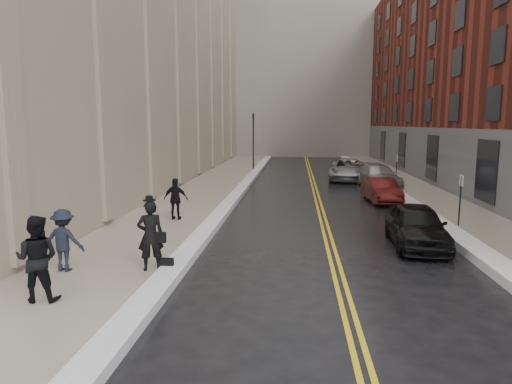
% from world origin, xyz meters
% --- Properties ---
extents(ground, '(160.00, 160.00, 0.00)m').
position_xyz_m(ground, '(0.00, 0.00, 0.00)').
color(ground, black).
rests_on(ground, ground).
extents(sidewalk_left, '(4.00, 64.00, 0.15)m').
position_xyz_m(sidewalk_left, '(-4.50, 16.00, 0.07)').
color(sidewalk_left, gray).
rests_on(sidewalk_left, ground).
extents(sidewalk_right, '(3.00, 64.00, 0.15)m').
position_xyz_m(sidewalk_right, '(9.00, 16.00, 0.07)').
color(sidewalk_right, gray).
rests_on(sidewalk_right, ground).
extents(lane_stripe_a, '(0.12, 64.00, 0.01)m').
position_xyz_m(lane_stripe_a, '(2.38, 16.00, 0.00)').
color(lane_stripe_a, gold).
rests_on(lane_stripe_a, ground).
extents(lane_stripe_b, '(0.12, 64.00, 0.01)m').
position_xyz_m(lane_stripe_b, '(2.62, 16.00, 0.00)').
color(lane_stripe_b, gold).
rests_on(lane_stripe_b, ground).
extents(snow_ridge_left, '(0.70, 60.80, 0.26)m').
position_xyz_m(snow_ridge_left, '(-2.20, 16.00, 0.13)').
color(snow_ridge_left, white).
rests_on(snow_ridge_left, ground).
extents(snow_ridge_right, '(0.85, 60.80, 0.30)m').
position_xyz_m(snow_ridge_right, '(7.15, 16.00, 0.15)').
color(snow_ridge_right, white).
rests_on(snow_ridge_right, ground).
extents(tower_far_right, '(22.00, 18.00, 44.00)m').
position_xyz_m(tower_far_right, '(14.00, 66.00, 22.00)').
color(tower_far_right, slate).
rests_on(tower_far_right, ground).
extents(traffic_signal, '(0.18, 0.15, 5.20)m').
position_xyz_m(traffic_signal, '(-2.60, 30.00, 3.08)').
color(traffic_signal, black).
rests_on(traffic_signal, ground).
extents(parking_sign_near, '(0.06, 0.35, 2.23)m').
position_xyz_m(parking_sign_near, '(7.90, 8.00, 1.36)').
color(parking_sign_near, black).
rests_on(parking_sign_near, ground).
extents(parking_sign_far, '(0.06, 0.35, 2.23)m').
position_xyz_m(parking_sign_far, '(7.90, 20.00, 1.36)').
color(parking_sign_far, black).
rests_on(parking_sign_far, ground).
extents(car_black, '(1.97, 4.45, 1.49)m').
position_xyz_m(car_black, '(5.48, 5.13, 0.75)').
color(car_black, black).
rests_on(car_black, ground).
extents(car_maroon, '(1.73, 4.15, 1.33)m').
position_xyz_m(car_maroon, '(5.92, 14.31, 0.67)').
color(car_maroon, '#420D0B').
rests_on(car_maroon, ground).
extents(car_silver_near, '(2.78, 5.45, 1.52)m').
position_xyz_m(car_silver_near, '(6.80, 20.39, 0.76)').
color(car_silver_near, '#95989C').
rests_on(car_silver_near, ground).
extents(car_silver_far, '(3.40, 6.12, 1.62)m').
position_xyz_m(car_silver_far, '(5.20, 24.19, 0.81)').
color(car_silver_far, '#96989D').
rests_on(car_silver_far, ground).
extents(pedestrian_main, '(0.86, 0.72, 2.00)m').
position_xyz_m(pedestrian_main, '(-2.80, 1.33, 1.15)').
color(pedestrian_main, black).
rests_on(pedestrian_main, sidewalk_left).
extents(pedestrian_a, '(1.07, 0.88, 2.03)m').
position_xyz_m(pedestrian_a, '(-4.71, -1.11, 1.17)').
color(pedestrian_a, black).
rests_on(pedestrian_a, sidewalk_left).
extents(pedestrian_b, '(1.16, 0.70, 1.76)m').
position_xyz_m(pedestrian_b, '(-5.22, 1.06, 1.03)').
color(pedestrian_b, black).
rests_on(pedestrian_b, sidewalk_left).
extents(pedestrian_c, '(1.07, 0.48, 1.80)m').
position_xyz_m(pedestrian_c, '(-3.89, 8.15, 1.05)').
color(pedestrian_c, black).
rests_on(pedestrian_c, sidewalk_left).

